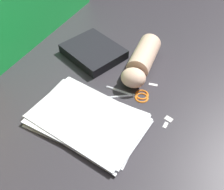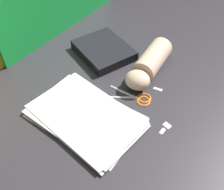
% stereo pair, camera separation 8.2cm
% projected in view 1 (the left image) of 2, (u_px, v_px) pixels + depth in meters
% --- Properties ---
extents(ground_plane, '(6.00, 6.00, 0.00)m').
position_uv_depth(ground_plane, '(116.00, 100.00, 0.89)').
color(ground_plane, '#2D2B30').
extents(paper_stack, '(0.25, 0.37, 0.02)m').
position_uv_depth(paper_stack, '(87.00, 119.00, 0.82)').
color(paper_stack, white).
rests_on(paper_stack, ground_plane).
extents(book_closed, '(0.24, 0.26, 0.04)m').
position_uv_depth(book_closed, '(93.00, 51.00, 1.04)').
color(book_closed, black).
rests_on(book_closed, ground_plane).
extents(scissors, '(0.12, 0.16, 0.01)m').
position_uv_depth(scissors, '(134.00, 95.00, 0.90)').
color(scissors, silver).
rests_on(scissors, ground_plane).
extents(hand_forearm, '(0.27, 0.12, 0.08)m').
position_uv_depth(hand_forearm, '(142.00, 61.00, 0.96)').
color(hand_forearm, beige).
rests_on(hand_forearm, ground_plane).
extents(paper_scrap_near, '(0.02, 0.03, 0.00)m').
position_uv_depth(paper_scrap_near, '(169.00, 119.00, 0.83)').
color(paper_scrap_near, white).
rests_on(paper_scrap_near, ground_plane).
extents(paper_scrap_mid, '(0.04, 0.03, 0.00)m').
position_uv_depth(paper_scrap_mid, '(133.00, 118.00, 0.83)').
color(paper_scrap_mid, white).
rests_on(paper_scrap_mid, ground_plane).
extents(paper_scrap_far, '(0.02, 0.01, 0.00)m').
position_uv_depth(paper_scrap_far, '(165.00, 125.00, 0.81)').
color(paper_scrap_far, white).
rests_on(paper_scrap_far, ground_plane).
extents(paper_scrap_side, '(0.02, 0.03, 0.00)m').
position_uv_depth(paper_scrap_side, '(153.00, 84.00, 0.94)').
color(paper_scrap_side, white).
rests_on(paper_scrap_side, ground_plane).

